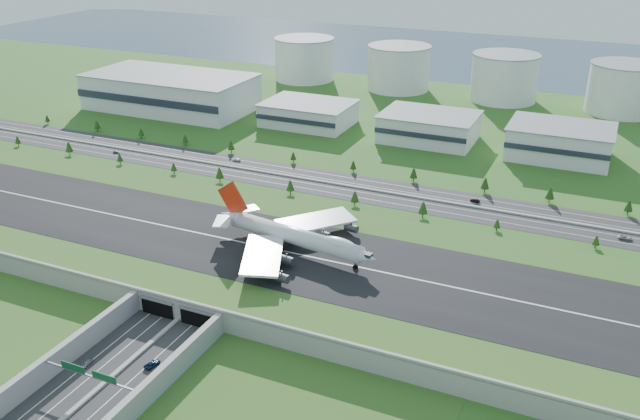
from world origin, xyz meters
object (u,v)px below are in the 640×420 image
at_px(car_5, 475,201).
at_px(car_7, 236,159).
at_px(car_4, 116,152).
at_px(car_6, 625,237).
at_px(fuel_tank_a, 304,59).
at_px(boeing_747, 294,236).
at_px(car_0, 87,363).
at_px(car_2, 152,364).

bearing_deg(car_5, car_7, -75.64).
distance_m(car_4, car_7, 76.07).
bearing_deg(car_7, car_6, 81.58).
xyz_separation_m(car_6, car_7, (-213.00, 18.09, -0.10)).
distance_m(car_4, car_6, 286.87).
bearing_deg(car_7, fuel_tank_a, -169.18).
distance_m(car_5, car_6, 72.29).
bearing_deg(car_7, boeing_747, 37.22).
xyz_separation_m(car_5, car_7, (-142.15, 3.74, -0.07)).
bearing_deg(car_0, car_5, 59.89).
bearing_deg(fuel_tank_a, car_6, -40.00).
distance_m(fuel_tank_a, boeing_747, 338.07).
bearing_deg(fuel_tank_a, car_5, -46.96).
distance_m(car_0, car_5, 204.75).
bearing_deg(car_0, fuel_tank_a, 100.20).
bearing_deg(car_2, car_7, -56.40).
distance_m(car_5, car_7, 142.20).
xyz_separation_m(fuel_tank_a, car_5, (194.64, -208.41, -16.56)).
relative_size(fuel_tank_a, car_6, 8.17).
distance_m(car_2, car_5, 189.48).
height_order(car_2, car_5, car_5).
distance_m(boeing_747, car_5, 113.30).
xyz_separation_m(car_4, car_6, (286.87, 0.11, 0.19)).
height_order(car_2, car_7, car_2).
distance_m(car_2, car_4, 221.15).
xyz_separation_m(boeing_747, car_7, (-88.51, 102.58, -13.89)).
bearing_deg(car_6, boeing_747, 124.65).
relative_size(boeing_747, car_7, 14.90).
bearing_deg(boeing_747, car_7, 139.54).
distance_m(car_2, car_7, 196.32).
bearing_deg(car_4, car_0, -155.41).
height_order(car_0, car_4, car_0).
height_order(car_4, car_5, car_5).
relative_size(fuel_tank_a, boeing_747, 0.65).
distance_m(car_4, car_5, 216.50).
height_order(car_0, car_6, car_6).
xyz_separation_m(boeing_747, car_4, (-162.38, 84.39, -13.98)).
bearing_deg(car_4, car_6, -102.53).
height_order(boeing_747, car_5, boeing_747).
height_order(boeing_747, car_6, boeing_747).
bearing_deg(car_7, car_5, 84.93).
bearing_deg(car_0, boeing_747, 64.18).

